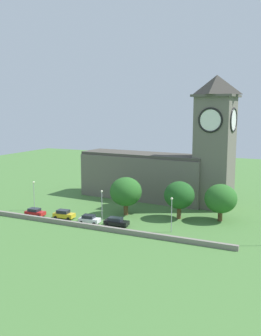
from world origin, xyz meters
TOP-DOWN VIEW (x-y plane):
  - ground_plane at (0.00, 15.00)m, footprint 200.00×200.00m
  - church at (3.94, 23.90)m, footprint 38.68×11.76m
  - quay_barrier at (0.00, -2.73)m, footprint 50.46×0.70m
  - car_red at (-16.66, -0.30)m, footprint 4.21×2.43m
  - car_yellow at (-10.10, 0.67)m, footprint 4.46×2.53m
  - car_white at (-3.66, 0.01)m, footprint 4.21×2.53m
  - car_black at (1.84, 0.74)m, footprint 4.77×2.38m
  - streetlamp_west_end at (-19.64, 3.24)m, footprint 0.44×0.44m
  - streetlamp_west_mid at (-2.29, 2.62)m, footprint 0.44×0.44m
  - streetlamp_central at (12.60, 1.66)m, footprint 0.44×0.44m
  - tree_churchyard at (11.23, 10.48)m, footprint 6.18×6.18m
  - tree_riverside_west at (19.19, 12.40)m, footprint 6.41×6.41m
  - tree_riverside_east at (0.21, 8.46)m, footprint 6.71×6.71m

SIDE VIEW (x-z plane):
  - ground_plane at x=0.00m, z-range 0.00..0.00m
  - quay_barrier at x=0.00m, z-range 0.00..0.87m
  - car_red at x=-16.66m, z-range 0.01..1.65m
  - car_black at x=1.84m, z-range 0.01..1.67m
  - car_white at x=-3.66m, z-range 0.01..1.70m
  - car_yellow at x=-10.10m, z-range 0.01..1.82m
  - streetlamp_west_mid at x=-2.29m, z-range 1.12..7.36m
  - streetlamp_central at x=12.60m, z-range 1.13..7.58m
  - streetlamp_west_end at x=-19.64m, z-range 1.14..7.67m
  - tree_riverside_west at x=19.19m, z-range 0.82..8.29m
  - tree_churchyard at x=11.23m, z-range 1.05..8.77m
  - tree_riverside_east at x=0.21m, z-range 0.98..9.05m
  - church at x=3.94m, z-range -5.73..23.76m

